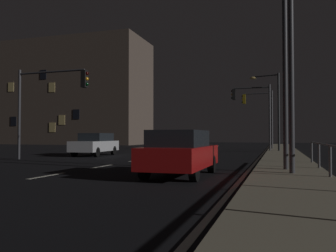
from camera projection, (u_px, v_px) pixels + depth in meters
The scene contains 13 objects.
ground_plane at pixel (139, 160), 20.30m from camera, with size 112.00×112.00×0.00m, color black.
sidewalk_right at pixel (286, 162), 17.93m from camera, with size 2.53×77.00×0.14m, color gray.
lane_markings_center at pixel (159, 156), 23.64m from camera, with size 0.14×50.00×0.01m.
lane_edge_line at pixel (260, 157), 23.15m from camera, with size 0.14×53.00×0.01m.
car at pixel (180, 152), 12.15m from camera, with size 1.84×4.41×1.57m.
car_oncoming at pixel (95, 144), 24.77m from camera, with size 2.07×4.50×1.57m.
traffic_light_far_left at pixel (253, 105), 30.72m from camera, with size 3.35×0.35×5.67m.
traffic_light_near_right at pixel (49, 94), 20.37m from camera, with size 4.75×0.36×5.31m.
traffic_light_near_left at pixel (259, 109), 35.08m from camera, with size 3.00×0.34×5.70m.
street_lamp_across_street at pixel (295, 47), 12.17m from camera, with size 1.11×1.95×7.13m.
street_lamp_far_end at pixel (273, 103), 29.97m from camera, with size 2.48×0.79×6.54m.
street_lamp_median at pixel (279, 54), 13.40m from camera, with size 1.54×0.59×7.26m.
building_distant at pixel (76, 94), 60.14m from camera, with size 24.11×10.72×17.09m.
Camera 1 is at (7.60, -1.45, 1.38)m, focal length 37.89 mm.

